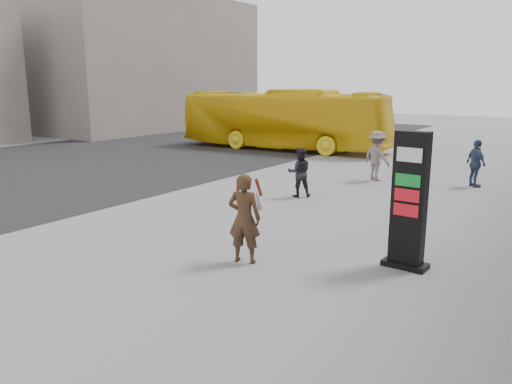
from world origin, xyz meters
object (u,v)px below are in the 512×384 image
Objects in this scene: info_pylon at (409,201)px; pedestrian_c at (476,163)px; pedestrian_a at (299,172)px; bus at (283,120)px; woman at (245,217)px; pedestrian_b at (377,156)px.

pedestrian_c is (-0.49, 8.91, -0.50)m from info_pylon.
bus is at bearing -93.72° from pedestrian_a.
pedestrian_a is at bearing 92.70° from pedestrian_c.
bus reaches higher than woman.
pedestrian_a is (6.40, -9.60, -0.82)m from bus.
pedestrian_c is (2.26, 10.42, -0.11)m from woman.
bus is 7.00× the size of pedestrian_c.
pedestrian_b reaches higher than pedestrian_a.
pedestrian_a is 6.32m from pedestrian_c.
pedestrian_a is (-2.00, 5.74, -0.15)m from woman.
pedestrian_b is at bearing -102.26° from woman.
info_pylon is 1.71× the size of pedestrian_a.
bus is (-11.15, 13.83, 0.28)m from info_pylon.
woman is at bearing 121.69° from pedestrian_b.
bus is 11.76m from pedestrian_c.
bus is (-8.40, 15.34, 0.67)m from woman.
pedestrian_b is at bearing 117.58° from info_pylon.
info_pylon reaches higher than pedestrian_b.
woman is 6.08m from pedestrian_a.
woman is 1.17× the size of pedestrian_a.
info_pylon is at bearing 140.50° from pedestrian_b.
pedestrian_c reaches higher than pedestrian_a.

